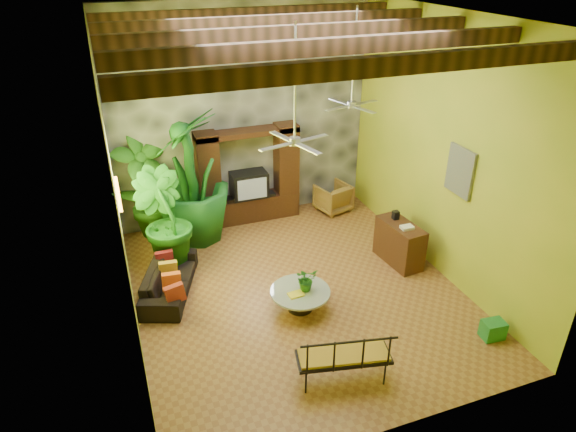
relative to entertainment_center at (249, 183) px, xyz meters
name	(u,v)px	position (x,y,z in m)	size (l,w,h in m)	color
ground	(296,289)	(0.00, -3.14, -0.97)	(7.00, 7.00, 0.00)	brown
ceiling	(298,17)	(0.00, -3.14, 4.03)	(6.00, 7.00, 0.02)	silver
back_wall	(242,115)	(0.00, 0.36, 1.53)	(6.00, 0.02, 5.00)	#8DA726
left_wall	(116,197)	(-3.00, -3.14, 1.53)	(0.02, 7.00, 5.00)	#8DA726
right_wall	(444,150)	(3.00, -3.14, 1.53)	(0.02, 7.00, 5.00)	#8DA726
stone_accent_wall	(243,116)	(0.00, 0.30, 1.53)	(5.98, 0.10, 4.98)	#3A3D42
ceiling_beams	(298,32)	(0.00, -3.14, 3.81)	(5.95, 5.36, 0.22)	#3B2212
entertainment_center	(249,183)	(0.00, 0.00, 0.00)	(2.40, 0.55, 2.30)	#341C0E
ceiling_fan_front	(295,129)	(-0.20, -3.54, 2.44)	(1.28, 1.28, 1.86)	#BCBDC2
ceiling_fan_back	(352,94)	(1.60, -1.94, 2.44)	(1.28, 1.28, 1.86)	#BCBDC2
wall_art_mask	(118,194)	(-2.96, -2.14, 1.13)	(0.06, 0.32, 0.55)	yellow
wall_art_painting	(460,171)	(2.96, -3.74, 1.33)	(0.06, 0.70, 0.90)	teal
sofa	(169,279)	(-2.30, -2.35, -0.68)	(1.94, 0.76, 0.57)	black
wicker_armchair	(333,198)	(2.09, -0.29, -0.61)	(0.75, 0.77, 0.70)	brown
tall_plant_a	(145,187)	(-2.37, 0.01, 0.26)	(1.29, 0.88, 2.45)	#296C1C
tall_plant_b	(163,221)	(-2.20, -1.43, 0.10)	(1.18, 0.95, 2.14)	#1A651A
tall_plant_c	(191,177)	(-1.40, -0.42, 0.52)	(1.66, 1.66, 2.96)	#16571B
coffee_table	(300,297)	(-0.14, -3.71, -0.71)	(1.10, 1.10, 0.40)	black
centerpiece_plant	(306,279)	(-0.03, -3.70, -0.35)	(0.39, 0.34, 0.44)	#24651A
yellow_tray	(296,294)	(-0.26, -3.81, -0.55)	(0.27, 0.19, 0.03)	yellow
iron_bench	(346,356)	(-0.17, -5.64, -0.42)	(1.49, 0.81, 0.57)	black
side_console	(399,243)	(2.39, -2.94, -0.52)	(0.50, 1.12, 0.90)	#3B2612
green_bin	(493,330)	(2.65, -5.58, -0.80)	(0.37, 0.28, 0.33)	#1D6E30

